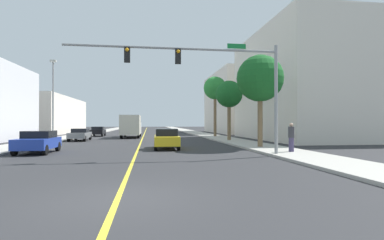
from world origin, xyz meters
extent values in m
plane|color=#2D2D30|center=(0.00, 42.00, 0.00)|extent=(192.00, 192.00, 0.00)
cube|color=#B2ADA3|center=(-9.53, 42.00, 0.07)|extent=(3.34, 168.00, 0.15)
cube|color=#B2ADA3|center=(9.53, 42.00, 0.07)|extent=(3.34, 168.00, 0.15)
cube|color=yellow|center=(0.00, 42.00, 0.00)|extent=(0.16, 144.00, 0.01)
cube|color=silver|center=(-19.37, 50.65, 3.31)|extent=(11.97, 24.53, 6.61)
cube|color=silver|center=(21.06, 25.57, 6.37)|extent=(15.35, 18.95, 12.74)
cube|color=silver|center=(19.63, 49.45, 5.81)|extent=(12.49, 20.30, 11.61)
cylinder|color=gray|center=(8.25, 8.81, 3.35)|extent=(0.20, 0.20, 6.41)
cylinder|color=gray|center=(2.22, 8.81, 6.17)|extent=(12.06, 0.14, 0.14)
cube|color=black|center=(2.43, 8.81, 5.72)|extent=(0.32, 0.24, 0.84)
sphere|color=orange|center=(2.43, 8.67, 5.97)|extent=(0.20, 0.20, 0.20)
cube|color=black|center=(-0.39, 8.81, 5.72)|extent=(0.32, 0.24, 0.84)
sphere|color=orange|center=(-0.39, 8.67, 5.97)|extent=(0.20, 0.20, 0.20)
cube|color=#147233|center=(5.84, 8.81, 6.42)|extent=(1.10, 0.04, 0.28)
cylinder|color=gray|center=(-8.35, 22.47, 3.97)|extent=(0.16, 0.16, 7.64)
cube|color=beige|center=(-8.35, 22.47, 7.94)|extent=(0.56, 0.28, 0.20)
cylinder|color=brown|center=(9.22, 13.91, 2.76)|extent=(0.38, 0.38, 5.22)
sphere|color=#195B23|center=(9.22, 13.91, 5.37)|extent=(3.57, 3.57, 3.57)
cone|color=#195B23|center=(10.28, 14.06, 5.17)|extent=(0.62, 1.72, 1.28)
cone|color=#195B23|center=(9.38, 14.97, 5.17)|extent=(1.72, 0.66, 1.80)
cone|color=#195B23|center=(8.17, 14.09, 5.17)|extent=(0.68, 1.96, 1.50)
cone|color=#195B23|center=(9.33, 12.85, 5.17)|extent=(1.63, 0.60, 1.29)
cylinder|color=brown|center=(9.18, 22.72, 2.57)|extent=(0.38, 0.38, 4.85)
sphere|color=#195B23|center=(9.18, 22.72, 5.00)|extent=(2.83, 2.83, 2.83)
cone|color=#195B23|center=(10.03, 22.72, 4.80)|extent=(0.44, 1.29, 1.43)
cone|color=#195B23|center=(9.53, 23.49, 4.80)|extent=(1.20, 0.81, 1.51)
cone|color=#195B23|center=(8.47, 23.18, 4.80)|extent=(0.92, 1.13, 1.48)
cone|color=#195B23|center=(8.58, 22.11, 4.80)|extent=(1.13, 1.12, 1.35)
cone|color=#195B23|center=(9.46, 21.91, 4.80)|extent=(1.47, 0.86, 1.36)
cylinder|color=brown|center=(9.63, 31.52, 3.40)|extent=(0.39, 0.39, 6.50)
sphere|color=#287F33|center=(9.63, 31.52, 6.65)|extent=(3.08, 3.08, 3.08)
cone|color=#287F33|center=(10.55, 31.64, 6.45)|extent=(0.58, 1.40, 1.34)
cone|color=#287F33|center=(10.04, 32.35, 6.45)|extent=(1.43, 1.02, 1.20)
cone|color=#287F33|center=(9.30, 32.39, 6.45)|extent=(1.48, 0.94, 1.14)
cone|color=#287F33|center=(8.72, 31.65, 6.45)|extent=(0.57, 1.27, 1.53)
cone|color=#287F33|center=(9.26, 30.68, 6.45)|extent=(1.68, 1.11, 1.30)
cone|color=#287F33|center=(10.04, 30.69, 6.45)|extent=(1.63, 1.14, 1.41)
cube|color=black|center=(-6.55, 37.28, 0.63)|extent=(1.87, 4.31, 0.62)
cube|color=black|center=(-6.55, 37.21, 1.17)|extent=(1.60, 1.99, 0.46)
cylinder|color=black|center=(-5.73, 35.72, 0.32)|extent=(0.23, 0.64, 0.64)
cylinder|color=black|center=(-7.30, 35.68, 0.32)|extent=(0.23, 0.64, 0.64)
cylinder|color=black|center=(-5.80, 38.88, 0.32)|extent=(0.23, 0.64, 0.64)
cylinder|color=black|center=(-7.37, 38.85, 0.32)|extent=(0.23, 0.64, 0.64)
cube|color=gold|center=(2.12, 14.68, 0.65)|extent=(1.90, 4.23, 0.66)
cube|color=black|center=(2.11, 14.50, 1.25)|extent=(1.63, 1.84, 0.53)
cylinder|color=black|center=(1.36, 16.25, 0.32)|extent=(0.24, 0.65, 0.64)
cylinder|color=black|center=(2.96, 16.21, 0.32)|extent=(0.24, 0.65, 0.64)
cylinder|color=black|center=(1.28, 13.16, 0.32)|extent=(0.24, 0.65, 0.64)
cylinder|color=black|center=(2.88, 13.12, 0.32)|extent=(0.24, 0.65, 0.64)
cube|color=slate|center=(-6.63, 26.10, 0.61)|extent=(1.86, 4.41, 0.59)
cube|color=black|center=(-6.64, 26.28, 1.12)|extent=(1.60, 1.98, 0.43)
cylinder|color=black|center=(-5.81, 24.47, 0.32)|extent=(0.23, 0.64, 0.64)
cylinder|color=black|center=(-7.40, 24.44, 0.32)|extent=(0.23, 0.64, 0.64)
cylinder|color=black|center=(-5.87, 27.75, 0.32)|extent=(0.23, 0.64, 0.64)
cylinder|color=black|center=(-7.45, 27.72, 0.32)|extent=(0.23, 0.64, 0.64)
cube|color=#1E389E|center=(-6.29, 12.54, 0.65)|extent=(1.98, 3.84, 0.66)
cube|color=black|center=(-6.30, 12.83, 1.21)|extent=(1.72, 1.95, 0.46)
cylinder|color=black|center=(-5.41, 11.19, 0.32)|extent=(0.23, 0.64, 0.64)
cylinder|color=black|center=(-7.14, 11.17, 0.32)|extent=(0.23, 0.64, 0.64)
cylinder|color=black|center=(-5.45, 13.91, 0.32)|extent=(0.23, 0.64, 0.64)
cylinder|color=black|center=(-7.18, 13.88, 0.32)|extent=(0.23, 0.64, 0.64)
cube|color=silver|center=(-1.50, 35.68, 1.25)|extent=(2.42, 2.29, 1.60)
cube|color=beige|center=(-1.53, 31.63, 1.69)|extent=(2.44, 5.85, 2.47)
cylinder|color=black|center=(-2.55, 35.69, 0.45)|extent=(0.29, 0.90, 0.90)
cylinder|color=black|center=(-0.45, 35.67, 0.45)|extent=(0.29, 0.90, 0.90)
cylinder|color=black|center=(-2.59, 30.18, 0.45)|extent=(0.29, 0.90, 0.90)
cylinder|color=black|center=(-0.49, 30.16, 0.45)|extent=(0.29, 0.90, 0.90)
cylinder|color=#3F3859|center=(9.68, 9.76, 0.59)|extent=(0.32, 0.32, 0.88)
cylinder|color=#333338|center=(9.68, 9.76, 1.38)|extent=(0.38, 0.38, 0.70)
sphere|color=tan|center=(9.68, 9.76, 1.84)|extent=(0.24, 0.24, 0.24)
camera|label=1|loc=(0.80, -8.03, 1.98)|focal=28.09mm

